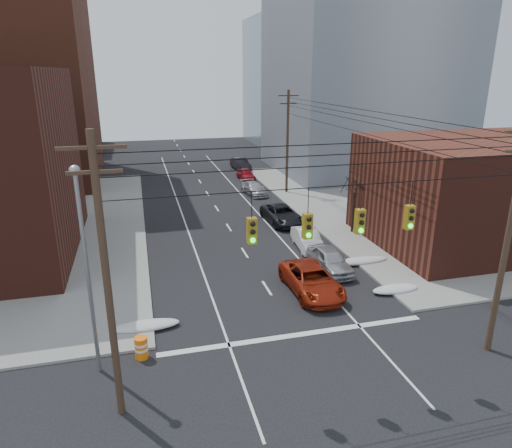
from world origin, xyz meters
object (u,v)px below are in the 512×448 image
lot_car_c (19,241)px  construction_barrel (141,347)px  parked_car_c (282,214)px  parked_car_e (246,174)px  parked_car_f (240,164)px  parked_car_d (254,189)px  parked_car_b (307,239)px  lot_car_b (58,213)px  lot_car_a (11,258)px  red_pickup (312,280)px  parked_car_a (330,260)px

lot_car_c → construction_barrel: size_ratio=4.63×
parked_car_c → parked_car_e: size_ratio=1.37×
parked_car_f → lot_car_c: (-22.45, -25.45, 0.08)m
parked_car_c → parked_car_e: 17.45m
parked_car_f → parked_car_d: bearing=-102.3°
parked_car_b → lot_car_b: (-19.19, 11.69, 0.05)m
parked_car_b → parked_car_d: parked_car_b is taller
lot_car_a → lot_car_b: (1.53, 10.24, 0.00)m
lot_car_a → parked_car_d: bearing=-68.1°
parked_car_f → lot_car_c: lot_car_c is taller
parked_car_b → parked_car_c: size_ratio=0.81×
red_pickup → lot_car_b: red_pickup is taller
parked_car_e → construction_barrel: (-13.34, -35.03, -0.14)m
parked_car_c → lot_car_c: size_ratio=1.11×
parked_car_c → parked_car_d: parked_car_c is taller
construction_barrel → lot_car_a: bearing=123.1°
parked_car_b → lot_car_b: 22.47m
parked_car_d → construction_barrel: (-12.53, -27.78, -0.11)m
lot_car_c → lot_car_b: bearing=-11.4°
red_pickup → parked_car_d: size_ratio=1.25×
parked_car_b → lot_car_b: size_ratio=0.98×
parked_car_b → parked_car_f: size_ratio=0.93×
parked_car_d → lot_car_a: lot_car_a is taller
parked_car_a → parked_car_e: size_ratio=1.14×
lot_car_b → parked_car_a: bearing=-138.3°
lot_car_a → parked_car_b: bearing=-108.1°
construction_barrel → parked_car_d: bearing=65.7°
parked_car_f → lot_car_a: (-22.32, -28.56, -0.02)m
red_pickup → parked_car_c: (2.34, 13.29, -0.02)m
parked_car_e → red_pickup: bearing=-100.0°
red_pickup → lot_car_a: size_ratio=1.50×
lot_car_b → red_pickup: bearing=-146.4°
parked_car_d → construction_barrel: bearing=-121.6°
lot_car_a → red_pickup: bearing=-128.6°
parked_car_a → construction_barrel: bearing=-152.7°
red_pickup → parked_car_e: 30.89m
lot_car_b → parked_car_f: bearing=-57.2°
red_pickup → parked_car_e: (3.24, 30.72, -0.10)m
lot_car_a → lot_car_c: size_ratio=0.76×
parked_car_a → parked_car_b: size_ratio=1.03×
lot_car_a → construction_barrel: size_ratio=3.52×
parked_car_e → lot_car_a: (-21.62, -22.35, 0.08)m
parked_car_b → lot_car_c: bearing=172.3°
construction_barrel → parked_car_b: bearing=42.1°
parked_car_b → parked_car_e: 23.82m
red_pickup → parked_car_f: bearing=82.7°
lot_car_a → construction_barrel: bearing=-161.0°
red_pickup → parked_car_a: (2.34, 2.64, -0.00)m
parked_car_a → lot_car_c: bearing=155.2°
parked_car_a → construction_barrel: size_ratio=4.29×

